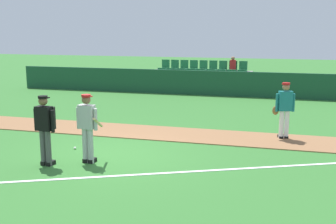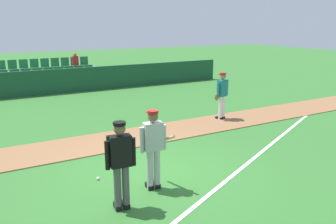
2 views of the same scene
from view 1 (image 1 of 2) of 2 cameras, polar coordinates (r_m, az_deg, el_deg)
ground_plane at (r=11.51m, az=-7.38°, el=-5.78°), size 80.00×80.00×0.00m
infield_dirt_path at (r=13.83m, az=-3.25°, el=-2.73°), size 28.00×1.82×0.03m
foul_line_chalk at (r=10.27m, az=7.27°, el=-7.84°), size 10.90×5.20×0.01m
dugout_fence at (r=21.74m, az=3.86°, el=4.01°), size 20.00×0.16×1.27m
stadium_bleachers at (r=23.17m, az=4.61°, el=4.08°), size 5.55×2.10×1.90m
batter_grey_jersey at (r=10.68m, az=-10.92°, el=-1.85°), size 0.66×0.79×1.76m
umpire_home_plate at (r=10.73m, az=-16.41°, el=-1.87°), size 0.59×0.34×1.76m
runner_teal_jersey at (r=13.26m, az=15.57°, el=0.45°), size 0.67×0.38×1.76m
baseball at (r=12.19m, az=-12.57°, el=-4.81°), size 0.07×0.07×0.07m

